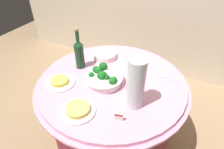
% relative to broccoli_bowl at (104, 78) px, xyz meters
% --- Properties ---
extents(ground_plane, '(6.00, 6.00, 0.00)m').
position_rel_broccoli_bowl_xyz_m(ground_plane, '(0.04, 0.06, -0.78)').
color(ground_plane, '#9E7F5B').
extents(buffet_table, '(1.16, 1.16, 0.74)m').
position_rel_broccoli_bowl_xyz_m(buffet_table, '(0.04, 0.06, -0.41)').
color(buffet_table, maroon).
rests_on(buffet_table, ground_plane).
extents(broccoli_bowl, '(0.28, 0.28, 0.11)m').
position_rel_broccoli_bowl_xyz_m(broccoli_bowl, '(0.00, 0.00, 0.00)').
color(broccoli_bowl, white).
rests_on(broccoli_bowl, buffet_table).
extents(plate_stack, '(0.21, 0.21, 0.05)m').
position_rel_broccoli_bowl_xyz_m(plate_stack, '(-0.16, 0.31, -0.02)').
color(plate_stack, white).
rests_on(plate_stack, buffet_table).
extents(wine_bottle, '(0.07, 0.07, 0.34)m').
position_rel_broccoli_bowl_xyz_m(wine_bottle, '(-0.27, 0.10, 0.08)').
color(wine_bottle, '#153D21').
rests_on(wine_bottle, buffet_table).
extents(decorative_fruit_vase, '(0.11, 0.11, 0.34)m').
position_rel_broccoli_bowl_xyz_m(decorative_fruit_vase, '(0.28, -0.11, 0.12)').
color(decorative_fruit_vase, silver).
rests_on(decorative_fruit_vase, buffet_table).
extents(serving_tongs, '(0.17, 0.05, 0.01)m').
position_rel_broccoli_bowl_xyz_m(serving_tongs, '(0.44, 0.24, -0.04)').
color(serving_tongs, silver).
rests_on(serving_tongs, buffet_table).
extents(food_plate_fried_egg, '(0.22, 0.22, 0.04)m').
position_rel_broccoli_bowl_xyz_m(food_plate_fried_egg, '(-0.29, -0.15, -0.03)').
color(food_plate_fried_egg, white).
rests_on(food_plate_fried_egg, buffet_table).
extents(food_plate_noodles, '(0.22, 0.22, 0.04)m').
position_rel_broccoli_bowl_xyz_m(food_plate_noodles, '(-0.01, -0.32, -0.03)').
color(food_plate_noodles, white).
rests_on(food_plate_noodles, buffet_table).
extents(label_placard_front, '(0.05, 0.02, 0.05)m').
position_rel_broccoli_bowl_xyz_m(label_placard_front, '(0.24, -0.27, -0.01)').
color(label_placard_front, white).
rests_on(label_placard_front, buffet_table).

